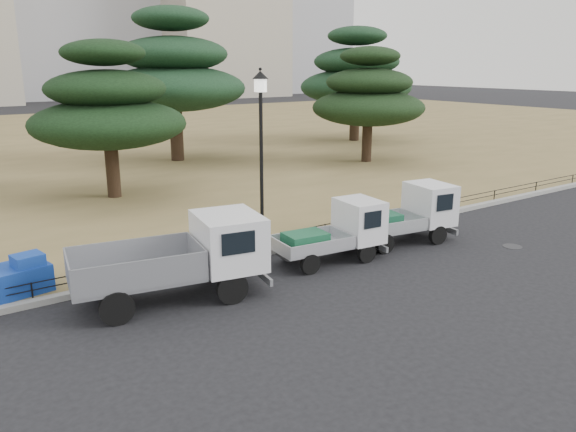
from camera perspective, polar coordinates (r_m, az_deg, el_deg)
ground at (r=15.41m, az=4.25°, el=-6.28°), size 220.00×220.00×0.00m
lawn at (r=43.06m, az=-22.33°, el=6.65°), size 120.00×56.00×0.15m
curb at (r=17.36m, az=-1.13°, el=-3.46°), size 120.00×0.25×0.16m
truck_large at (r=13.96m, az=-10.81°, el=-3.96°), size 4.84×2.53×2.01m
truck_kei_front at (r=16.54m, az=4.96°, el=-1.62°), size 3.39×1.69×1.73m
truck_kei_rear at (r=18.60m, az=12.10°, el=0.18°), size 3.70×1.98×1.84m
street_lamp at (r=16.62m, az=-2.76°, el=8.61°), size 0.47×0.47×5.29m
pipe_fence at (r=17.37m, az=-1.41°, el=-2.21°), size 38.00×0.04×0.40m
tarp_pile at (r=15.44m, az=-25.80°, el=-5.64°), size 1.64×1.32×0.98m
manhole at (r=19.29m, az=21.83°, el=-2.89°), size 0.60×0.60×0.01m
pine_center_left at (r=24.57m, az=-17.85°, el=10.39°), size 6.35×6.35×6.46m
pine_center_right at (r=33.42m, az=-11.56°, el=14.04°), size 8.10×8.10×8.60m
pine_east_near at (r=32.73m, az=8.18°, el=11.96°), size 6.38×6.38×6.45m
pine_east_far at (r=41.98m, az=6.92°, el=13.98°), size 8.05×8.05×8.09m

